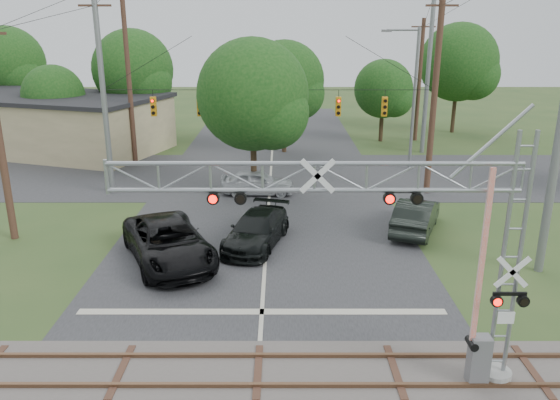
{
  "coord_description": "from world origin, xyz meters",
  "views": [
    {
      "loc": [
        0.65,
        -11.6,
        9.64
      ],
      "look_at": [
        0.64,
        7.5,
        3.53
      ],
      "focal_mm": 35.0,
      "sensor_mm": 36.0,
      "label": 1
    }
  ],
  "objects_px": {
    "pickup_black": "(168,242)",
    "commercial_building": "(45,122)",
    "crossing_gantry": "(392,234)",
    "streetlight": "(412,92)",
    "car_dark": "(257,230)",
    "traffic_signal_span": "(285,99)",
    "sedan_silver": "(257,182)"
  },
  "relations": [
    {
      "from": "pickup_black",
      "to": "commercial_building",
      "type": "height_order",
      "value": "commercial_building"
    },
    {
      "from": "crossing_gantry",
      "to": "pickup_black",
      "type": "height_order",
      "value": "crossing_gantry"
    },
    {
      "from": "streetlight",
      "to": "car_dark",
      "type": "bearing_deg",
      "value": -125.45
    },
    {
      "from": "pickup_black",
      "to": "car_dark",
      "type": "bearing_deg",
      "value": 2.24
    },
    {
      "from": "traffic_signal_span",
      "to": "streetlight",
      "type": "relative_size",
      "value": 2.02
    },
    {
      "from": "traffic_signal_span",
      "to": "sedan_silver",
      "type": "height_order",
      "value": "traffic_signal_span"
    },
    {
      "from": "traffic_signal_span",
      "to": "streetlight",
      "type": "bearing_deg",
      "value": 33.56
    },
    {
      "from": "sedan_silver",
      "to": "streetlight",
      "type": "height_order",
      "value": "streetlight"
    },
    {
      "from": "crossing_gantry",
      "to": "streetlight",
      "type": "bearing_deg",
      "value": 76.02
    },
    {
      "from": "streetlight",
      "to": "sedan_silver",
      "type": "bearing_deg",
      "value": -149.51
    },
    {
      "from": "pickup_black",
      "to": "sedan_silver",
      "type": "bearing_deg",
      "value": 46.44
    },
    {
      "from": "car_dark",
      "to": "commercial_building",
      "type": "relative_size",
      "value": 0.25
    },
    {
      "from": "crossing_gantry",
      "to": "streetlight",
      "type": "relative_size",
      "value": 1.15
    },
    {
      "from": "streetlight",
      "to": "commercial_building",
      "type": "bearing_deg",
      "value": 167.06
    },
    {
      "from": "pickup_black",
      "to": "streetlight",
      "type": "distance_m",
      "value": 21.41
    },
    {
      "from": "crossing_gantry",
      "to": "commercial_building",
      "type": "bearing_deg",
      "value": 125.69
    },
    {
      "from": "pickup_black",
      "to": "car_dark",
      "type": "xyz_separation_m",
      "value": [
        3.67,
        1.86,
        -0.14
      ]
    },
    {
      "from": "commercial_building",
      "to": "car_dark",
      "type": "bearing_deg",
      "value": -30.21
    },
    {
      "from": "car_dark",
      "to": "sedan_silver",
      "type": "relative_size",
      "value": 1.19
    },
    {
      "from": "crossing_gantry",
      "to": "sedan_silver",
      "type": "height_order",
      "value": "crossing_gantry"
    },
    {
      "from": "traffic_signal_span",
      "to": "sedan_silver",
      "type": "xyz_separation_m",
      "value": [
        -1.63,
        -0.31,
        -4.91
      ]
    },
    {
      "from": "pickup_black",
      "to": "sedan_silver",
      "type": "height_order",
      "value": "pickup_black"
    },
    {
      "from": "traffic_signal_span",
      "to": "commercial_building",
      "type": "bearing_deg",
      "value": 147.76
    },
    {
      "from": "car_dark",
      "to": "streetlight",
      "type": "xyz_separation_m",
      "value": [
        9.98,
        14.02,
        4.61
      ]
    },
    {
      "from": "car_dark",
      "to": "streetlight",
      "type": "bearing_deg",
      "value": 69.97
    },
    {
      "from": "pickup_black",
      "to": "car_dark",
      "type": "distance_m",
      "value": 4.11
    },
    {
      "from": "pickup_black",
      "to": "commercial_building",
      "type": "bearing_deg",
      "value": 98.01
    },
    {
      "from": "pickup_black",
      "to": "sedan_silver",
      "type": "relative_size",
      "value": 1.47
    },
    {
      "from": "crossing_gantry",
      "to": "pickup_black",
      "type": "relative_size",
      "value": 1.72
    },
    {
      "from": "traffic_signal_span",
      "to": "sedan_silver",
      "type": "bearing_deg",
      "value": -169.12
    },
    {
      "from": "pickup_black",
      "to": "car_dark",
      "type": "height_order",
      "value": "pickup_black"
    },
    {
      "from": "crossing_gantry",
      "to": "sedan_silver",
      "type": "relative_size",
      "value": 2.53
    }
  ]
}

